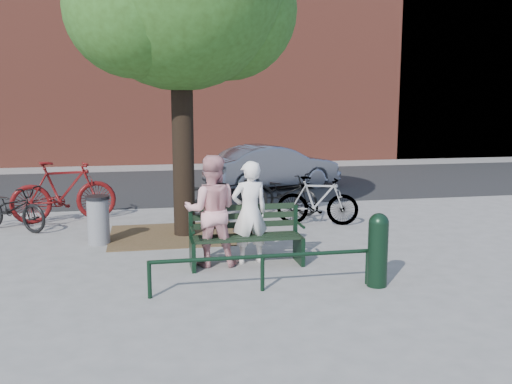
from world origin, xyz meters
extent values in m
plane|color=gray|center=(0.00, 0.00, 0.00)|extent=(90.00, 90.00, 0.00)
cube|color=brown|center=(-1.00, 2.20, 0.01)|extent=(2.40, 2.00, 0.02)
cube|color=black|center=(0.00, 8.50, 0.01)|extent=(40.00, 7.00, 0.01)
cube|color=brown|center=(0.00, 16.00, 6.00)|extent=(45.00, 4.00, 12.00)
cube|color=black|center=(-0.84, 0.00, 0.23)|extent=(0.06, 0.52, 0.45)
cube|color=black|center=(-0.84, 0.23, 0.67)|extent=(0.06, 0.06, 0.44)
cylinder|color=black|center=(-0.84, -0.10, 0.63)|extent=(0.04, 0.36, 0.04)
cube|color=black|center=(0.84, 0.00, 0.23)|extent=(0.06, 0.52, 0.45)
cube|color=black|center=(0.84, 0.23, 0.67)|extent=(0.06, 0.06, 0.44)
cylinder|color=black|center=(0.84, -0.10, 0.63)|extent=(0.04, 0.36, 0.04)
cube|color=black|center=(0.00, 0.00, 0.45)|extent=(1.64, 0.46, 0.04)
cube|color=black|center=(0.00, 0.23, 0.74)|extent=(1.64, 0.03, 0.47)
cylinder|color=black|center=(-1.50, -1.20, 0.25)|extent=(0.06, 0.06, 0.50)
cylinder|color=black|center=(0.00, -1.20, 0.25)|extent=(0.06, 0.06, 0.50)
cylinder|color=black|center=(1.50, -1.20, 0.25)|extent=(0.06, 0.06, 0.50)
cylinder|color=black|center=(0.00, -1.20, 0.48)|extent=(3.00, 0.06, 0.06)
cylinder|color=black|center=(-0.80, 2.20, 1.90)|extent=(0.40, 0.40, 3.80)
sphere|color=#284816|center=(0.10, 2.50, 4.20)|extent=(2.60, 2.60, 2.60)
sphere|color=#284816|center=(-1.60, 1.80, 4.10)|extent=(2.40, 2.40, 2.40)
imported|color=white|center=(0.07, 0.15, 0.81)|extent=(0.64, 0.47, 1.62)
imported|color=pink|center=(-0.53, 0.15, 0.86)|extent=(0.92, 0.76, 1.72)
cylinder|color=black|center=(1.60, -1.31, 0.45)|extent=(0.28, 0.28, 0.89)
sphere|color=black|center=(1.60, -1.31, 0.89)|extent=(0.28, 0.28, 0.28)
cylinder|color=gray|center=(-2.35, 1.83, 0.41)|extent=(0.39, 0.39, 0.81)
cylinder|color=black|center=(-2.35, 1.83, 0.84)|extent=(0.42, 0.42, 0.06)
imported|color=black|center=(-4.08, 3.25, 0.45)|extent=(1.72, 1.48, 0.89)
imported|color=#500B0B|center=(-3.19, 3.89, 0.64)|extent=(2.22, 1.03, 1.28)
imported|color=black|center=(0.22, 3.90, 0.50)|extent=(1.93, 0.71, 1.01)
imported|color=gray|center=(1.94, 2.57, 0.50)|extent=(1.73, 0.96, 1.00)
imported|color=black|center=(1.57, 3.90, 0.46)|extent=(1.65, 1.69, 0.92)
imported|color=slate|center=(2.08, 7.32, 0.63)|extent=(4.05, 2.39, 1.26)
camera|label=1|loc=(-1.52, -8.44, 2.58)|focal=40.00mm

